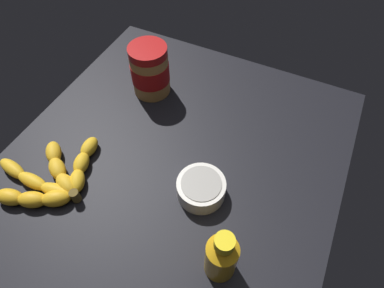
{
  "coord_description": "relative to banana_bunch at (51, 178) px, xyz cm",
  "views": [
    {
      "loc": [
        -36.59,
        -22.71,
        63.58
      ],
      "look_at": [
        2.65,
        -3.94,
        5.57
      ],
      "focal_mm": 30.68,
      "sensor_mm": 36.0,
      "label": 1
    }
  ],
  "objects": [
    {
      "name": "ground_plane",
      "position": [
        16.47,
        -21.13,
        -3.57
      ],
      "size": [
        83.83,
        75.39,
        3.83
      ],
      "primitive_type": "cube",
      "color": "black"
    },
    {
      "name": "banana_bunch",
      "position": [
        0.0,
        0.0,
        0.0
      ],
      "size": [
        23.47,
        22.29,
        3.53
      ],
      "color": "gold",
      "rests_on": "ground_plane"
    },
    {
      "name": "peanut_butter_jar",
      "position": [
        35.14,
        -5.26,
        5.18
      ],
      "size": [
        10.07,
        10.07,
        13.97
      ],
      "color": "#BF8442",
      "rests_on": "ground_plane"
    },
    {
      "name": "honey_bottle",
      "position": [
        -1.13,
        -40.45,
        4.58
      ],
      "size": [
        5.82,
        5.82,
        13.86
      ],
      "color": "gold",
      "rests_on": "ground_plane"
    },
    {
      "name": "small_bowl",
      "position": [
        11.65,
        -30.78,
        0.56
      ],
      "size": [
        10.48,
        10.48,
        4.34
      ],
      "color": "silver",
      "rests_on": "ground_plane"
    }
  ]
}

